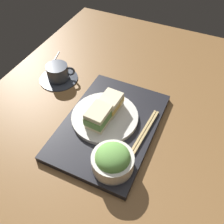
% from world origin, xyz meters
% --- Properties ---
extents(ground_plane, '(1.40, 1.00, 0.03)m').
position_xyz_m(ground_plane, '(0.00, 0.00, -0.01)').
color(ground_plane, brown).
extents(serving_tray, '(0.41, 0.28, 0.02)m').
position_xyz_m(serving_tray, '(-0.01, 0.01, 0.01)').
color(serving_tray, black).
rests_on(serving_tray, ground_plane).
extents(sandwich_plate, '(0.22, 0.22, 0.01)m').
position_xyz_m(sandwich_plate, '(0.01, 0.04, 0.03)').
color(sandwich_plate, silver).
rests_on(sandwich_plate, serving_tray).
extents(sandwich_near, '(0.09, 0.06, 0.06)m').
position_xyz_m(sandwich_near, '(-0.03, 0.04, 0.06)').
color(sandwich_near, beige).
rests_on(sandwich_near, sandwich_plate).
extents(sandwich_far, '(0.08, 0.07, 0.05)m').
position_xyz_m(sandwich_far, '(0.04, 0.03, 0.06)').
color(sandwich_far, beige).
rests_on(sandwich_far, sandwich_plate).
extents(salad_bowl, '(0.12, 0.12, 0.07)m').
position_xyz_m(salad_bowl, '(-0.14, -0.06, 0.05)').
color(salad_bowl, silver).
rests_on(salad_bowl, serving_tray).
extents(chopsticks_pair, '(0.19, 0.03, 0.01)m').
position_xyz_m(chopsticks_pair, '(0.01, -0.10, 0.02)').
color(chopsticks_pair, tan).
rests_on(chopsticks_pair, serving_tray).
extents(coffee_cup, '(0.15, 0.15, 0.06)m').
position_xyz_m(coffee_cup, '(0.13, 0.30, 0.03)').
color(coffee_cup, '#333842').
rests_on(coffee_cup, ground_plane).
extents(teaspoon, '(0.08, 0.03, 0.01)m').
position_xyz_m(teaspoon, '(0.23, 0.38, 0.00)').
color(teaspoon, silver).
rests_on(teaspoon, ground_plane).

